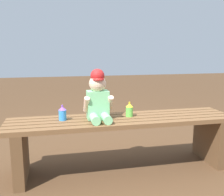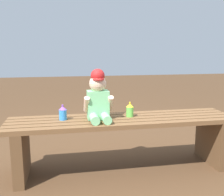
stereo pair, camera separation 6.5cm
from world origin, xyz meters
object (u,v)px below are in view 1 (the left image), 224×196
object	(u,v)px
sippy_cup_left	(62,113)
sippy_cup_right	(129,110)
child_figure	(98,98)
park_bench	(123,134)

from	to	relation	value
sippy_cup_left	sippy_cup_right	world-z (taller)	same
sippy_cup_left	sippy_cup_right	size ratio (longest dim) A/B	1.00
child_figure	sippy_cup_right	xyz separation A→B (m)	(0.27, 0.04, -0.12)
park_bench	child_figure	bearing A→B (deg)	179.36
park_bench	sippy_cup_right	world-z (taller)	sippy_cup_right
sippy_cup_left	park_bench	bearing A→B (deg)	-4.49
sippy_cup_right	child_figure	bearing A→B (deg)	-172.49
child_figure	sippy_cup_right	world-z (taller)	child_figure
child_figure	sippy_cup_right	bearing A→B (deg)	7.51
child_figure	sippy_cup_right	distance (m)	0.30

